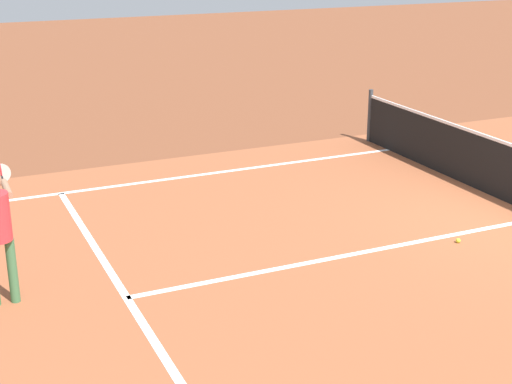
# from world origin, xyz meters

# --- Properties ---
(line_sideline_left) EXTENTS (0.10, 11.89, 0.01)m
(line_sideline_left) POSITION_xyz_m (-4.11, -5.95, 0.00)
(line_sideline_left) COLOR white
(line_sideline_left) RESTS_ON ground_plane
(line_service_near) EXTENTS (8.22, 0.10, 0.01)m
(line_service_near) POSITION_xyz_m (0.00, -6.40, 0.00)
(line_service_near) COLOR white
(line_service_near) RESTS_ON ground_plane
(line_center_service) EXTENTS (0.10, 6.40, 0.01)m
(line_center_service) POSITION_xyz_m (0.00, -3.20, 0.00)
(line_center_service) COLOR white
(line_center_service) RESTS_ON ground_plane
(tennis_ball_near_net) EXTENTS (0.07, 0.07, 0.07)m
(tennis_ball_near_net) POSITION_xyz_m (0.26, -1.77, 0.03)
(tennis_ball_near_net) COLOR #CCE033
(tennis_ball_near_net) RESTS_ON ground_plane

